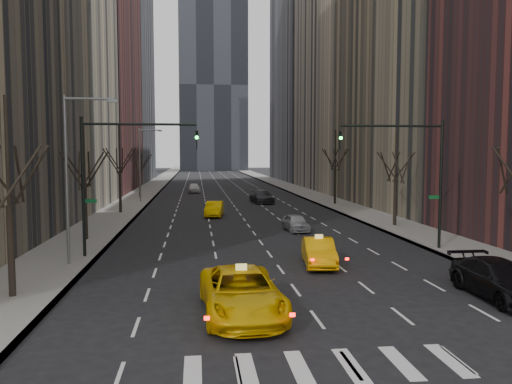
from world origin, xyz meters
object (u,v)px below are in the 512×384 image
object	(u,v)px
taxi_suv	(242,293)
parked_suv_black	(500,280)
taxi_sedan	(319,252)
silver_sedan_ahead	(296,223)

from	to	relation	value
taxi_suv	parked_suv_black	xyz separation A→B (m)	(10.94, 0.88, -0.07)
parked_suv_black	taxi_sedan	bearing A→B (deg)	131.30
silver_sedan_ahead	parked_suv_black	xyz separation A→B (m)	(4.84, -18.98, 0.13)
taxi_suv	parked_suv_black	size ratio (longest dim) A/B	1.13
taxi_suv	silver_sedan_ahead	bearing A→B (deg)	70.35
taxi_sedan	taxi_suv	bearing A→B (deg)	-114.75
taxi_sedan	silver_sedan_ahead	distance (m)	12.10
taxi_suv	taxi_sedan	xyz separation A→B (m)	(4.92, 7.83, -0.12)
taxi_suv	taxi_sedan	size ratio (longest dim) A/B	1.38
taxi_sedan	parked_suv_black	size ratio (longest dim) A/B	0.82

